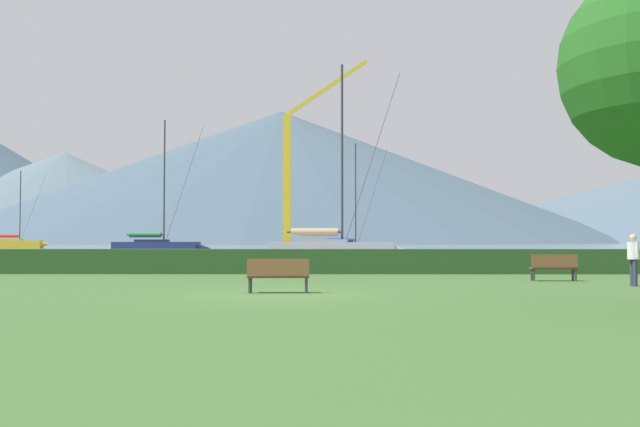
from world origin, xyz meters
TOP-DOWN VIEW (x-y plane):
  - ground_plane at (0.00, 0.00)m, footprint 1000.00×1000.00m
  - harbor_water at (0.00, 137.00)m, footprint 320.00×246.00m
  - hedge_line at (0.00, 11.00)m, footprint 80.00×1.20m
  - sailboat_slip_0 at (1.70, 25.18)m, footprint 9.27×3.12m
  - sailboat_slip_2 at (-14.48, 44.53)m, footprint 8.99×2.79m
  - sailboat_slip_3 at (-47.90, 87.95)m, footprint 9.47×4.14m
  - sailboat_slip_4 at (3.30, 38.02)m, footprint 6.83×2.76m
  - park_bench_near_path at (9.30, 5.84)m, footprint 1.64×0.58m
  - park_bench_under_tree at (-0.13, 0.44)m, footprint 1.73×0.53m
  - person_seated_viewer at (10.94, 3.23)m, footprint 0.36×0.57m
  - dock_crane at (-2.38, 50.66)m, footprint 9.27×2.00m
  - distant_hill_east_ridge at (-19.33, 288.37)m, footprint 292.86×292.86m
  - distant_hill_far_shoulder at (-136.99, 335.05)m, footprint 217.13×217.13m

SIDE VIEW (x-z plane):
  - ground_plane at x=0.00m, z-range 0.00..0.00m
  - harbor_water at x=0.00m, z-range 0.00..0.00m
  - hedge_line at x=0.00m, z-range 0.00..1.06m
  - park_bench_near_path at x=9.30m, z-range 0.06..1.01m
  - park_bench_under_tree at x=-0.13m, z-range 0.06..1.01m
  - sailboat_slip_4 at x=3.30m, z-range -4.19..5.33m
  - sailboat_slip_2 at x=-14.48m, z-range -5.57..7.09m
  - sailboat_slip_0 at x=1.70m, z-range -5.64..7.19m
  - sailboat_slip_3 at x=-47.90m, z-range -5.41..6.96m
  - person_seated_viewer at x=10.94m, z-range 0.15..1.80m
  - dock_crane at x=-2.38m, z-range -3.27..16.73m
  - distant_hill_far_shoulder at x=-136.99m, z-range 0.00..47.32m
  - distant_hill_east_ridge at x=-19.33m, z-range 0.00..60.06m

